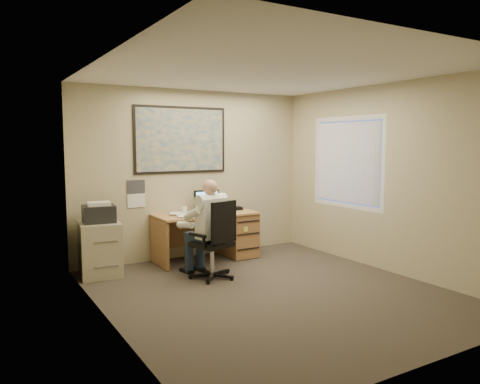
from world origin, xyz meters
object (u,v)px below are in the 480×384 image
filing_cabinet (100,244)px  office_chair (213,256)px  person (211,229)px  desk (224,230)px

filing_cabinet → office_chair: size_ratio=0.96×
filing_cabinet → person: person is taller
desk → office_chair: bearing=-125.6°
person → office_chair: bearing=-112.4°
desk → filing_cabinet: (-2.00, -0.04, 0.01)m
desk → filing_cabinet: 2.00m
filing_cabinet → person: 1.59m
desk → office_chair: size_ratio=1.48×
filing_cabinet → desk: bearing=8.1°
filing_cabinet → office_chair: 1.61m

